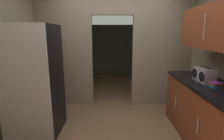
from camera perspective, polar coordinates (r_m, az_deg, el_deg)
ground at (r=2.91m, az=0.78°, el=-22.15°), size 20.00×20.00×0.00m
kitchen_partition at (r=3.86m, az=0.60°, el=8.06°), size 3.45×0.12×2.59m
adjoining_room_shell at (r=5.95m, az=0.20°, el=8.80°), size 3.45×3.13×2.59m
refrigerator at (r=3.03m, az=-24.79°, el=-3.39°), size 0.76×0.77×1.78m
lower_cabinet_run at (r=3.02m, az=28.84°, el=-12.50°), size 0.68×1.76×0.92m
upper_cabinet_counterside at (r=2.78m, az=31.55°, el=12.13°), size 0.36×1.58×0.61m
boombox at (r=2.95m, az=28.00°, el=-1.39°), size 0.19×0.36×0.23m
book_stack at (r=2.72m, az=30.74°, el=-4.22°), size 0.15×0.18×0.08m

